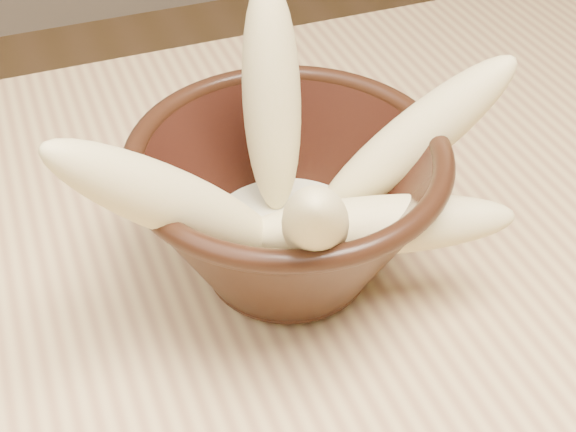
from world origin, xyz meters
The scene contains 7 objects.
bowl centered at (-0.20, 0.10, 0.81)m, with size 0.18×0.18×0.10m.
milk_puddle centered at (-0.20, 0.10, 0.78)m, with size 0.10×0.10×0.01m, color beige.
banana_upright centered at (-0.20, 0.13, 0.85)m, with size 0.03×0.03×0.14m, color #E0D284.
banana_left centered at (-0.27, 0.08, 0.84)m, with size 0.03×0.03×0.16m, color #E0D284.
banana_right centered at (-0.13, 0.09, 0.83)m, with size 0.03×0.03×0.14m, color #E0D284.
banana_across centered at (-0.16, 0.06, 0.81)m, with size 0.03×0.03×0.15m, color #E0D284.
banana_front centered at (-0.21, 0.04, 0.84)m, with size 0.03×0.03×0.13m, color #E0D284.
Camera 1 is at (-0.33, -0.23, 1.10)m, focal length 50.00 mm.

